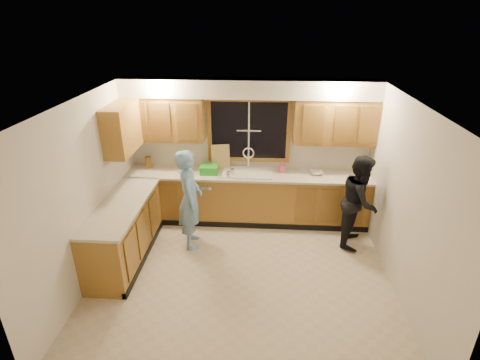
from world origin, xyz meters
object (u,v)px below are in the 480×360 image
Objects in this scene: stove at (110,254)px; dish_crate at (209,169)px; sink at (248,176)px; dishwasher at (200,198)px; knife_block at (148,162)px; bowl at (316,173)px; woman at (360,201)px; soap_bottle at (282,167)px; man at (190,199)px.

stove is 2.19m from dish_crate.
stove is at bearing -134.61° from sink.
knife_block is at bearing 169.91° from dishwasher.
dish_crate reaches higher than stove.
knife_block is 2.98m from bowl.
soap_bottle is (-1.21, 0.70, 0.27)m from woman.
sink reaches higher than soap_bottle.
knife_block is (0.01, 1.98, 0.57)m from stove.
man is at bearing -73.22° from knife_block.
man is 0.86m from dish_crate.
sink is 2.89× the size of dish_crate.
dish_crate is 1.46× the size of soap_bottle.
man is at bearing -147.34° from soap_bottle.
stove is 3.80m from woman.
bowl is at bearing 1.74° from dish_crate.
stove is 0.59× the size of woman.
stove is at bearing 127.52° from woman.
man is at bearing -135.49° from sink.
woman reaches higher than dish_crate.
dish_crate is at bearing -174.91° from soap_bottle.
woman reaches higher than soap_bottle.
sink reaches higher than dish_crate.
man reaches higher than bowl.
woman is at bearing -12.84° from dishwasher.
dish_crate is (0.18, -0.01, 0.58)m from dishwasher.
stove is 4.59× the size of knife_block.
stove is 3.55m from bowl.
dish_crate is at bearing -177.57° from sink.
bowl is at bearing 62.47° from woman.
dishwasher is at bearing -178.80° from bowl.
dish_crate is at bearing 95.51° from woman.
sink is 0.96m from dishwasher.
woman is (3.59, 1.21, 0.31)m from stove.
stove is (-0.95, -1.81, 0.04)m from dishwasher.
stove is at bearing -122.22° from dish_crate.
knife_block reaches higher than bowl.
stove is 4.41× the size of soap_bottle.
stove is 3.03× the size of dish_crate.
knife_block is at bearing 175.13° from sink.
man is at bearing -90.65° from dishwasher.
dishwasher is (-0.85, -0.01, -0.45)m from sink.
woman is at bearing 18.57° from stove.
woman is (2.64, -0.60, 0.35)m from dishwasher.
dishwasher is at bearing -36.32° from knife_block.
woman reaches higher than dishwasher.
dishwasher is at bearing 62.31° from stove.
sink is at bearing -56.22° from man.
bowl is (1.85, 0.06, -0.04)m from dish_crate.
knife_block is (-3.58, 0.77, 0.26)m from woman.
sink is at bearing 0.99° from dishwasher.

